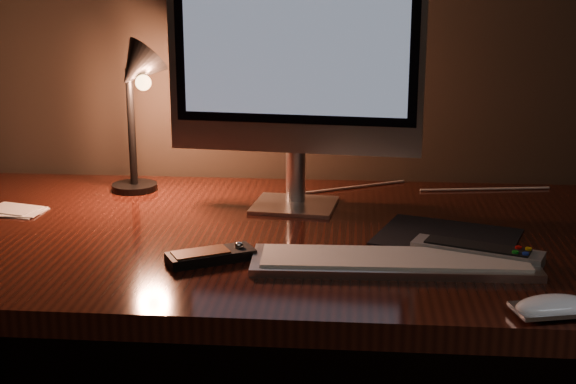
# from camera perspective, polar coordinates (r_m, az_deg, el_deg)

# --- Properties ---
(desk) EXTENTS (1.60, 0.75, 0.75)m
(desk) POSITION_cam_1_polar(r_m,az_deg,el_deg) (1.53, -0.28, -6.59)
(desk) COLOR black
(desk) RESTS_ON ground
(monitor) EXTENTS (0.48, 0.16, 0.51)m
(monitor) POSITION_cam_1_polar(r_m,az_deg,el_deg) (1.50, 0.48, 9.88)
(monitor) COLOR silver
(monitor) RESTS_ON desk
(keyboard) EXTENTS (0.44, 0.14, 0.02)m
(keyboard) POSITION_cam_1_polar(r_m,az_deg,el_deg) (1.26, 7.51, -4.91)
(keyboard) COLOR silver
(keyboard) RESTS_ON desk
(mousepad) EXTENTS (0.28, 0.25, 0.00)m
(mousepad) POSITION_cam_1_polar(r_m,az_deg,el_deg) (1.41, 11.27, -3.13)
(mousepad) COLOR black
(mousepad) RESTS_ON desk
(mouse) EXTENTS (0.12, 0.08, 0.02)m
(mouse) POSITION_cam_1_polar(r_m,az_deg,el_deg) (1.13, 18.38, -7.96)
(mouse) COLOR white
(mouse) RESTS_ON desk
(media_remote) EXTENTS (0.15, 0.11, 0.03)m
(media_remote) POSITION_cam_1_polar(r_m,az_deg,el_deg) (1.28, -5.52, -4.52)
(media_remote) COLOR black
(media_remote) RESTS_ON desk
(tv_remote) EXTENTS (0.21, 0.12, 0.03)m
(tv_remote) POSITION_cam_1_polar(r_m,az_deg,el_deg) (1.31, 13.28, -4.18)
(tv_remote) COLOR gray
(tv_remote) RESTS_ON desk
(papers) EXTENTS (0.13, 0.09, 0.01)m
(papers) POSITION_cam_1_polar(r_m,az_deg,el_deg) (1.62, -18.97, -1.26)
(papers) COLOR white
(papers) RESTS_ON desk
(desk_lamp) EXTENTS (0.17, 0.17, 0.32)m
(desk_lamp) POSITION_cam_1_polar(r_m,az_deg,el_deg) (1.64, -10.76, 7.16)
(desk_lamp) COLOR black
(desk_lamp) RESTS_ON desk
(cable) EXTENTS (0.55, 0.17, 0.00)m
(cable) POSITION_cam_1_polar(r_m,az_deg,el_deg) (1.70, 8.98, 0.14)
(cable) COLOR white
(cable) RESTS_ON desk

